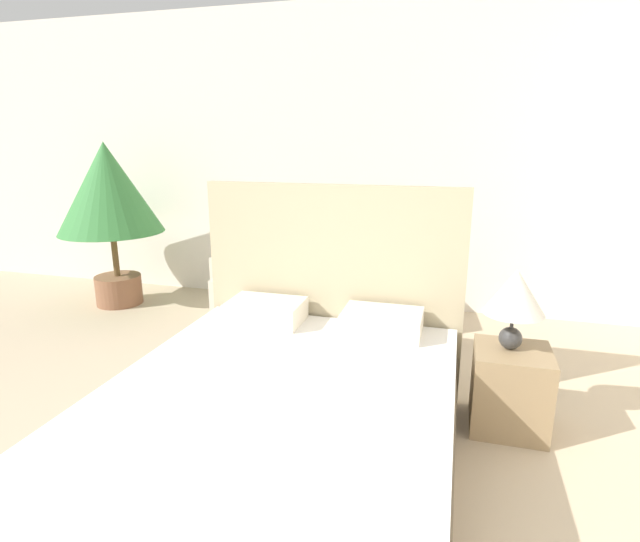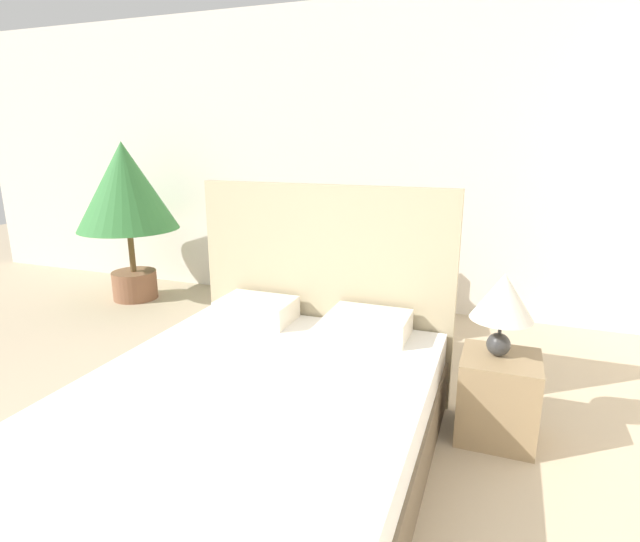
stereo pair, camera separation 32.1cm
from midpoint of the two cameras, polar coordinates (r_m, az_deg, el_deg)
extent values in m
cube|color=silver|center=(4.99, 2.17, 12.53)|extent=(10.00, 0.06, 2.90)
cube|color=brown|center=(2.64, -8.44, -19.89)|extent=(1.67, 2.02, 0.32)
cube|color=white|center=(2.51, -8.67, -15.05)|extent=(1.64, 1.98, 0.20)
cube|color=tan|center=(3.29, -1.47, -2.19)|extent=(1.70, 0.06, 1.38)
cube|color=silver|center=(3.25, -9.04, -4.60)|extent=(0.47, 0.33, 0.14)
cube|color=silver|center=(3.03, 4.08, -5.93)|extent=(0.47, 0.33, 0.14)
cube|color=beige|center=(4.79, -8.68, -2.89)|extent=(0.76, 0.76, 0.41)
cube|color=beige|center=(4.95, -7.05, 2.54)|extent=(0.70, 0.13, 0.38)
cube|color=beige|center=(4.86, -11.89, 1.01)|extent=(0.16, 0.63, 0.20)
cube|color=beige|center=(4.56, -5.58, 0.36)|extent=(0.16, 0.63, 0.20)
cube|color=beige|center=(4.49, 2.98, -3.97)|extent=(0.76, 0.76, 0.41)
cube|color=beige|center=(4.68, 3.53, 1.90)|extent=(0.70, 0.13, 0.38)
cube|color=beige|center=(4.44, -0.80, 0.02)|extent=(0.16, 0.63, 0.20)
cube|color=beige|center=(4.37, 6.92, -0.34)|extent=(0.16, 0.63, 0.20)
cylinder|color=brown|center=(5.60, -23.54, -1.98)|extent=(0.46, 0.46, 0.30)
cylinder|color=brown|center=(5.51, -23.94, 1.75)|extent=(0.06, 0.06, 0.45)
cone|color=#387F3D|center=(5.41, -24.70, 8.63)|extent=(1.01, 1.01, 0.88)
cube|color=#937A56|center=(3.13, 18.09, -12.77)|extent=(0.42, 0.41, 0.49)
sphere|color=#333333|center=(3.02, 18.10, -7.35)|extent=(0.13, 0.13, 0.13)
cylinder|color=#333333|center=(2.98, 18.27, -5.43)|extent=(0.02, 0.02, 0.09)
cone|color=beige|center=(2.93, 18.54, -2.28)|extent=(0.34, 0.34, 0.26)
camera|label=1|loc=(0.16, -92.35, -0.63)|focal=28.00mm
camera|label=2|loc=(0.16, 87.65, 0.63)|focal=28.00mm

